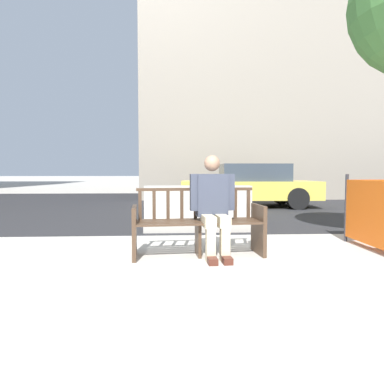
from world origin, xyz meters
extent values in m
plane|color=#B7B2A8|center=(0.00, 0.00, 0.00)|extent=(200.00, 200.00, 0.00)
cube|color=#28282B|center=(0.00, 8.70, 0.00)|extent=(120.00, 12.00, 0.01)
cube|color=#473323|center=(-0.78, 1.18, 0.33)|extent=(0.09, 0.52, 0.66)
cube|color=#473323|center=(0.86, 1.32, 0.33)|extent=(0.09, 0.52, 0.66)
cube|color=#473323|center=(0.04, 1.25, 0.22)|extent=(0.07, 0.33, 0.45)
cube|color=#473323|center=(0.06, 1.02, 0.45)|extent=(1.60, 0.21, 0.02)
cube|color=#473323|center=(0.05, 1.13, 0.45)|extent=(1.60, 0.21, 0.02)
cube|color=#473323|center=(0.04, 1.25, 0.45)|extent=(1.60, 0.21, 0.02)
cube|color=#473323|center=(0.03, 1.36, 0.45)|extent=(1.60, 0.21, 0.02)
cube|color=#473323|center=(0.02, 1.48, 0.45)|extent=(1.60, 0.21, 0.02)
cube|color=#473323|center=(0.02, 1.49, 0.86)|extent=(1.60, 0.17, 0.04)
cube|color=#473323|center=(-0.73, 1.42, 0.65)|extent=(0.05, 0.03, 0.38)
cube|color=#473323|center=(-0.54, 1.44, 0.65)|extent=(0.05, 0.03, 0.38)
cube|color=#473323|center=(-0.35, 1.45, 0.65)|extent=(0.05, 0.03, 0.38)
cube|color=#473323|center=(-0.17, 1.47, 0.65)|extent=(0.05, 0.03, 0.38)
cube|color=#473323|center=(0.02, 1.49, 0.65)|extent=(0.05, 0.03, 0.38)
cube|color=#473323|center=(0.21, 1.50, 0.65)|extent=(0.05, 0.03, 0.38)
cube|color=#473323|center=(0.39, 1.52, 0.65)|extent=(0.05, 0.03, 0.38)
cube|color=#473323|center=(0.58, 1.53, 0.65)|extent=(0.05, 0.03, 0.38)
cube|color=#473323|center=(0.77, 1.55, 0.65)|extent=(0.05, 0.03, 0.38)
cube|color=#473323|center=(-0.78, 1.16, 0.65)|extent=(0.09, 0.46, 0.03)
cube|color=#473323|center=(0.86, 1.30, 0.65)|extent=(0.09, 0.46, 0.03)
cube|color=#383D4C|center=(0.23, 1.33, 0.79)|extent=(0.42, 0.27, 0.56)
sphere|color=#9E755B|center=(0.23, 1.31, 1.21)|extent=(0.21, 0.21, 0.21)
cube|color=#C6B793|center=(0.15, 1.11, 0.48)|extent=(0.18, 0.45, 0.14)
cube|color=#C6B793|center=(0.33, 1.12, 0.48)|extent=(0.18, 0.45, 0.14)
cube|color=#C6B793|center=(0.17, 0.94, 0.23)|extent=(0.12, 0.12, 0.45)
cube|color=#C6B793|center=(0.35, 0.95, 0.23)|extent=(0.12, 0.12, 0.45)
cube|color=#4C2319|center=(0.18, 0.86, 0.04)|extent=(0.13, 0.27, 0.08)
cube|color=#4C2319|center=(0.36, 0.87, 0.04)|extent=(0.13, 0.27, 0.08)
cube|color=#383D4C|center=(-0.02, 1.28, 0.83)|extent=(0.10, 0.13, 0.48)
cube|color=#383D4C|center=(0.47, 1.32, 0.83)|extent=(0.10, 0.13, 0.48)
cube|color=#ADA89E|center=(0.18, 3.24, 0.12)|extent=(2.00, 0.69, 0.24)
cube|color=#ADA89E|center=(0.18, 3.24, 0.54)|extent=(2.00, 0.31, 0.60)
cylinder|color=#2D2D33|center=(2.44, 2.05, 0.53)|extent=(0.05, 0.05, 1.06)
cube|color=#E05B14|center=(2.44, 1.35, 0.53)|extent=(0.03, 1.41, 0.89)
cube|color=#DBC64C|center=(2.08, 7.58, 0.54)|extent=(4.29, 2.05, 0.56)
cube|color=#38424C|center=(2.25, 7.57, 1.09)|extent=(2.09, 1.74, 0.53)
cylinder|color=black|center=(0.74, 6.73, 0.32)|extent=(0.65, 0.24, 0.64)
cylinder|color=black|center=(0.80, 8.53, 0.32)|extent=(0.65, 0.24, 0.64)
cylinder|color=black|center=(3.35, 6.63, 0.32)|extent=(0.65, 0.24, 0.64)
cylinder|color=black|center=(3.42, 8.43, 0.32)|extent=(0.65, 0.24, 0.64)
camera|label=1|loc=(-0.27, -3.17, 1.09)|focal=32.00mm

